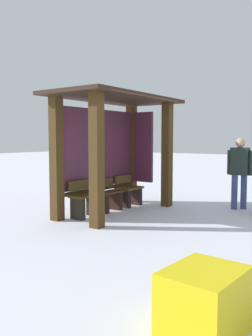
{
  "coord_description": "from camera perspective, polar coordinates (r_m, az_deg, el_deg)",
  "views": [
    {
      "loc": [
        -6.25,
        -4.75,
        1.63
      ],
      "look_at": [
        -0.27,
        -0.43,
        1.03
      ],
      "focal_mm": 38.34,
      "sensor_mm": 36.0,
      "label": 1
    }
  ],
  "objects": [
    {
      "name": "bench_right_inside",
      "position": [
        8.73,
        0.43,
        -4.05
      ],
      "size": [
        0.68,
        0.42,
        0.74
      ],
      "color": "#543A1E",
      "rests_on": "ground"
    },
    {
      "name": "grit_bin",
      "position": [
        3.22,
        12.31,
        -20.26
      ],
      "size": [
        0.74,
        0.61,
        0.57
      ],
      "primitive_type": "cube",
      "rotation": [
        0.0,
        0.0,
        -0.07
      ],
      "color": "yellow",
      "rests_on": "ground"
    },
    {
      "name": "bench_left_inside",
      "position": [
        7.52,
        -6.52,
        -5.39
      ],
      "size": [
        0.68,
        0.37,
        0.76
      ],
      "color": "#423115",
      "rests_on": "ground"
    },
    {
      "name": "ground_plane",
      "position": [
        8.02,
        -1.42,
        -7.07
      ],
      "size": [
        60.0,
        60.0,
        0.0
      ],
      "primitive_type": "plane",
      "color": "silver"
    },
    {
      "name": "person_walking",
      "position": [
        8.67,
        17.62,
        -0.03
      ],
      "size": [
        0.31,
        0.59,
        1.65
      ],
      "color": "#212D2A",
      "rests_on": "ground"
    },
    {
      "name": "bus_shelter",
      "position": [
        8.01,
        -1.97,
        5.21
      ],
      "size": [
        3.2,
        1.65,
        2.55
      ],
      "color": "#452F15",
      "rests_on": "ground"
    },
    {
      "name": "bench_center_inside",
      "position": [
        8.11,
        -2.79,
        -4.79
      ],
      "size": [
        0.68,
        0.36,
        0.73
      ],
      "color": "#402E17",
      "rests_on": "ground"
    }
  ]
}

